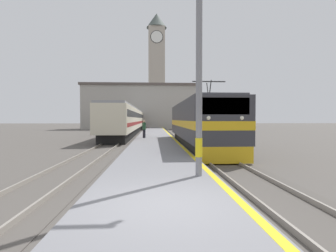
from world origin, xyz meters
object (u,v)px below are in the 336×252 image
at_px(locomotive_train, 198,124).
at_px(person_on_platform, 144,129).
at_px(clock_tower, 157,67).
at_px(catenary_mast, 202,33).
at_px(passenger_train, 133,120).

relative_size(locomotive_train, person_on_platform, 8.94).
distance_m(person_on_platform, clock_tower, 48.32).
relative_size(person_on_platform, clock_tower, 0.05).
distance_m(locomotive_train, catenary_mast, 11.86).
relative_size(locomotive_train, clock_tower, 0.49).
relative_size(passenger_train, person_on_platform, 30.99).
distance_m(passenger_train, person_on_platform, 22.22).
bearing_deg(passenger_train, catenary_mast, -82.45).
bearing_deg(passenger_train, clock_tower, 79.21).
bearing_deg(catenary_mast, locomotive_train, 80.68).
distance_m(locomotive_train, clock_tower, 53.45).
xyz_separation_m(locomotive_train, person_on_platform, (-4.26, 5.50, -0.53)).
bearing_deg(clock_tower, passenger_train, -100.79).
bearing_deg(person_on_platform, locomotive_train, -52.27).
height_order(locomotive_train, passenger_train, locomotive_train).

